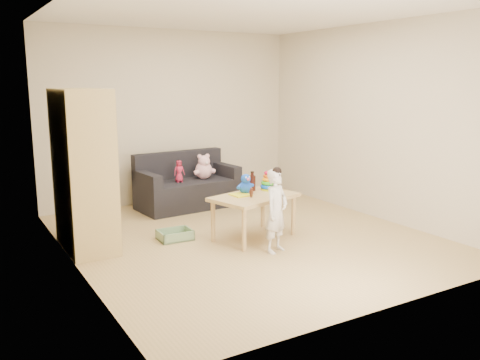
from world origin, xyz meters
TOP-DOWN VIEW (x-y plane):
  - room at (0.00, 0.00)m, footprint 4.50×4.50m
  - wardrobe at (-1.75, 0.58)m, footprint 0.49×0.98m
  - sofa at (0.01, 1.69)m, footprint 1.50×0.84m
  - play_table at (0.05, -0.07)m, footprint 1.12×0.86m
  - storage_bin at (-0.78, 0.34)m, footprint 0.40×0.30m
  - toddler at (-0.00, -0.61)m, footprint 0.39×0.33m
  - pink_bear at (0.27, 1.69)m, footprint 0.30×0.27m
  - doll at (-0.16, 1.62)m, footprint 0.17×0.12m
  - ring_stacker at (0.37, 0.10)m, footprint 0.21×0.21m
  - brown_bottle at (0.18, 0.17)m, footprint 0.08×0.08m
  - blue_plush at (0.01, 0.06)m, footprint 0.25×0.24m
  - wooden_figure at (-0.04, -0.15)m, footprint 0.05×0.05m
  - yellow_book at (-0.09, 0.00)m, footprint 0.22×0.22m

SIDE VIEW (x-z plane):
  - storage_bin at x=-0.78m, z-range 0.00..0.12m
  - sofa at x=0.01m, z-range 0.00..0.41m
  - play_table at x=0.05m, z-range 0.00..0.52m
  - toddler at x=0.00m, z-range 0.00..0.89m
  - yellow_book at x=-0.09m, z-range 0.52..0.54m
  - doll at x=-0.16m, z-range 0.41..0.72m
  - pink_bear at x=0.27m, z-range 0.41..0.72m
  - wooden_figure at x=-0.04m, z-range 0.52..0.64m
  - ring_stacker at x=0.37m, z-range 0.50..0.73m
  - brown_bottle at x=0.18m, z-range 0.50..0.74m
  - blue_plush at x=0.01m, z-range 0.52..0.76m
  - wardrobe at x=-1.75m, z-range 0.00..1.76m
  - room at x=0.00m, z-range -0.95..3.55m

